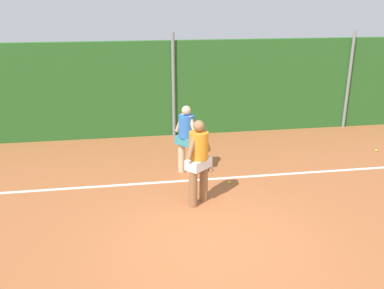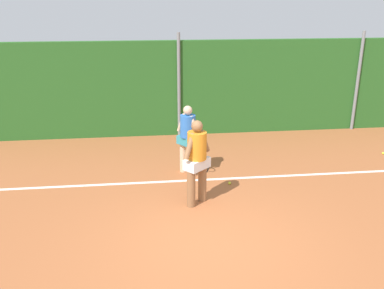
{
  "view_description": "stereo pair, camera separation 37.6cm",
  "coord_description": "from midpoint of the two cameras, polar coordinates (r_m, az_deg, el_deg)",
  "views": [
    {
      "loc": [
        -1.43,
        -6.22,
        4.1
      ],
      "look_at": [
        -0.05,
        2.34,
        1.03
      ],
      "focal_mm": 39.02,
      "sensor_mm": 36.0,
      "label": 1
    },
    {
      "loc": [
        -1.06,
        -6.27,
        4.1
      ],
      "look_at": [
        -0.05,
        2.34,
        1.03
      ],
      "focal_mm": 39.02,
      "sensor_mm": 36.0,
      "label": 2
    }
  ],
  "objects": [
    {
      "name": "player_midcourt",
      "position": [
        9.97,
        0.53,
        1.11
      ],
      "size": [
        0.59,
        0.61,
        1.71
      ],
      "rotation": [
        0.0,
        0.0,
        5.38
      ],
      "color": "beige",
      "rests_on": "ground_plane"
    },
    {
      "name": "ground_plane",
      "position": [
        9.17,
        1.85,
        -7.08
      ],
      "size": [
        30.36,
        30.36,
        0.0
      ],
      "primitive_type": "plane",
      "color": "#A85B33"
    },
    {
      "name": "tennis_ball_5",
      "position": [
        12.74,
        25.44,
        -1.09
      ],
      "size": [
        0.07,
        0.07,
        0.07
      ],
      "primitive_type": "sphere",
      "color": "#CCDB33",
      "rests_on": "ground_plane"
    },
    {
      "name": "fence_post_center",
      "position": [
        12.72,
        -0.94,
        8.02
      ],
      "size": [
        0.1,
        0.1,
        3.14
      ],
      "primitive_type": "cylinder",
      "color": "gray",
      "rests_on": "ground_plane"
    },
    {
      "name": "hedge_fence_backdrop",
      "position": [
        12.91,
        -1.02,
        7.64
      ],
      "size": [
        19.73,
        0.25,
        2.9
      ],
      "primitive_type": "cube",
      "color": "#286023",
      "rests_on": "ground_plane"
    },
    {
      "name": "fence_post_right",
      "position": [
        14.43,
        22.4,
        7.95
      ],
      "size": [
        0.1,
        0.1,
        3.14
      ],
      "primitive_type": "cylinder",
      "color": "gray",
      "rests_on": "ground_plane"
    },
    {
      "name": "court_baseline_paint",
      "position": [
        9.92,
        1.14,
        -4.92
      ],
      "size": [
        14.42,
        0.1,
        0.01
      ],
      "primitive_type": "cube",
      "color": "white",
      "rests_on": "ground_plane"
    },
    {
      "name": "player_foreground_near",
      "position": [
        8.47,
        1.96,
        -1.89
      ],
      "size": [
        0.61,
        0.64,
        1.81
      ],
      "rotation": [
        0.0,
        0.0,
        0.72
      ],
      "color": "#8C603D",
      "rests_on": "ground_plane"
    },
    {
      "name": "tennis_ball_2",
      "position": [
        9.76,
        6.27,
        -5.27
      ],
      "size": [
        0.07,
        0.07,
        0.07
      ],
      "primitive_type": "sphere",
      "color": "#CCDB33",
      "rests_on": "ground_plane"
    }
  ]
}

